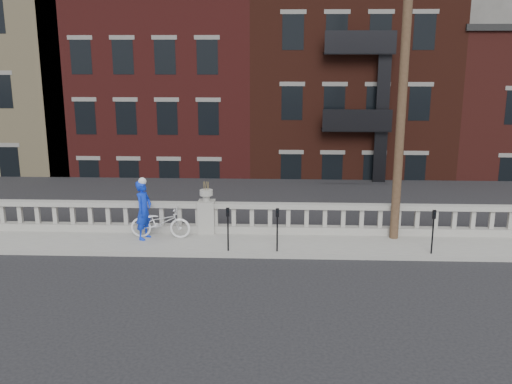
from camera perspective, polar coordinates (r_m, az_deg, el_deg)
ground at (r=15.79m, az=-6.70°, el=-8.95°), size 120.00×120.00×0.00m
sidewalk at (r=18.53m, az=-5.27°, el=-5.14°), size 32.00×2.20×0.15m
balustrade at (r=19.26m, az=-4.94°, el=-2.63°), size 28.00×0.34×1.03m
planter_pedestal at (r=19.20m, az=-4.96°, el=-2.09°), size 0.55×0.55×1.76m
lower_level at (r=37.61m, az=-0.48°, el=8.62°), size 80.00×44.00×20.80m
utility_pole at (r=18.37m, az=14.51°, el=10.77°), size 1.60×0.28×10.00m
parking_meter_a at (r=17.35m, az=-2.83°, el=-3.24°), size 0.10×0.09×1.36m
parking_meter_b at (r=17.28m, az=2.14°, el=-3.30°), size 0.10×0.09×1.36m
parking_meter_c at (r=17.89m, az=17.30°, el=-3.34°), size 0.10×0.09×1.36m
bicycle at (r=18.90m, az=-9.54°, el=-3.01°), size 1.99×0.74×1.03m
cyclist at (r=18.77m, az=-11.17°, el=-1.78°), size 0.64×0.80×1.93m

